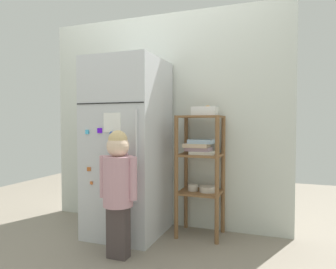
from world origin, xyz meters
TOP-DOWN VIEW (x-y plane):
  - ground_plane at (0.00, 0.00)m, footprint 6.00×6.00m
  - kitchen_wall_back at (0.00, 0.38)m, footprint 2.46×0.03m
  - refrigerator at (-0.20, 0.02)m, footprint 0.63×0.69m
  - child_standing at (-0.03, -0.47)m, footprint 0.31×0.23m
  - pantry_shelf_unit at (0.44, 0.18)m, footprint 0.39×0.33m
  - fruit_bin at (0.48, 0.17)m, footprint 0.21×0.15m

SIDE VIEW (x-z plane):
  - ground_plane at x=0.00m, z-range 0.00..0.00m
  - child_standing at x=-0.03m, z-range 0.10..1.05m
  - pantry_shelf_unit at x=0.44m, z-range 0.13..1.20m
  - refrigerator at x=-0.20m, z-range 0.00..1.57m
  - kitchen_wall_back at x=0.00m, z-range 0.00..2.07m
  - fruit_bin at x=0.48m, z-range 1.07..1.15m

